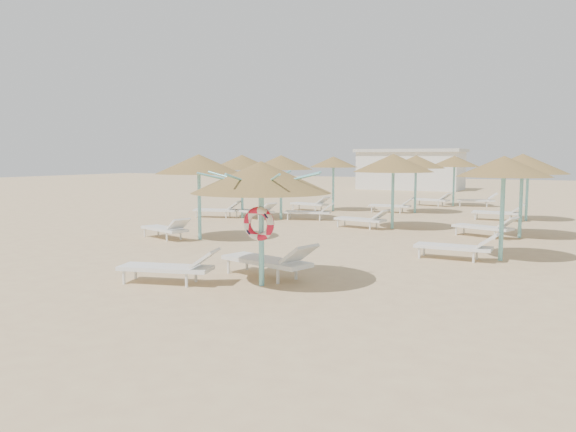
% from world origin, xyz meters
% --- Properties ---
extents(ground, '(120.00, 120.00, 0.00)m').
position_xyz_m(ground, '(0.00, 0.00, 0.00)').
color(ground, tan).
rests_on(ground, ground).
extents(main_palapa, '(2.82, 2.82, 2.53)m').
position_xyz_m(main_palapa, '(0.47, -0.40, 2.19)').
color(main_palapa, '#79CFD1').
rests_on(main_palapa, ground).
extents(lounger_main_a, '(2.16, 1.15, 0.75)m').
position_xyz_m(lounger_main_a, '(-1.25, -1.10, 0.36)').
color(lounger_main_a, white).
rests_on(lounger_main_a, ground).
extents(lounger_main_b, '(2.40, 1.26, 0.84)m').
position_xyz_m(lounger_main_b, '(0.31, 0.29, 0.40)').
color(lounger_main_b, white).
rests_on(lounger_main_b, ground).
extents(palapa_field, '(20.32, 18.86, 2.73)m').
position_xyz_m(palapa_field, '(1.01, 10.60, 2.32)').
color(palapa_field, '#79CFD1').
rests_on(palapa_field, ground).
extents(service_hut, '(8.40, 4.40, 3.25)m').
position_xyz_m(service_hut, '(-6.00, 35.00, 1.64)').
color(service_hut, silver).
rests_on(service_hut, ground).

